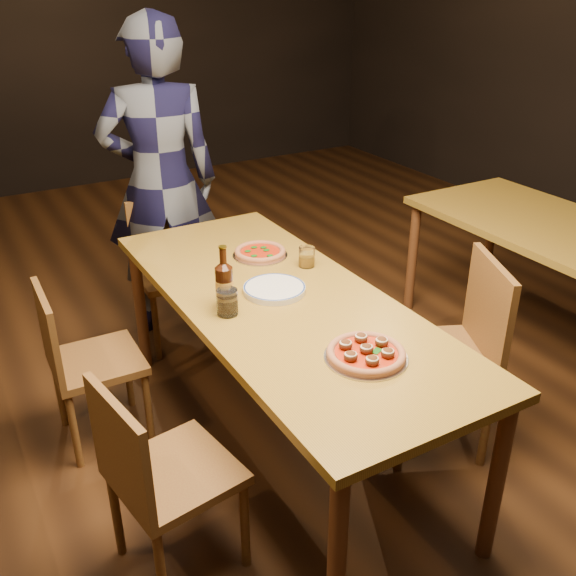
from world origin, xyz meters
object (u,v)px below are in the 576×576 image
pizza_meatball (366,353)px  table_main (282,313)px  water_glass (227,302)px  chair_main_e (437,354)px  amber_glass (307,257)px  chair_end (174,273)px  plate_stack (274,289)px  chair_main_sw (97,360)px  diner (161,183)px  beer_bottle (224,286)px  pizza_margherita (260,252)px  chair_main_nw (175,471)px

pizza_meatball → table_main: bearing=93.2°
pizza_meatball → water_glass: bearing=117.8°
table_main → chair_main_e: (0.59, -0.33, -0.21)m
pizza_meatball → amber_glass: size_ratio=3.21×
chair_main_e → chair_end: bearing=-130.8°
chair_end → water_glass: (-0.18, -1.13, 0.37)m
chair_end → water_glass: bearing=-94.2°
table_main → plate_stack: (0.00, 0.07, 0.08)m
chair_main_sw → diner: diner is taller
chair_end → water_glass: size_ratio=8.07×
chair_end → chair_main_sw: bearing=-128.4°
pizza_meatball → beer_bottle: (-0.27, 0.60, 0.07)m
pizza_meatball → beer_bottle: beer_bottle is taller
pizza_meatball → diner: diner is taller
table_main → chair_end: bearing=93.7°
water_glass → diner: (0.21, 1.32, 0.10)m
chair_main_e → water_glass: size_ratio=8.86×
chair_main_e → pizza_margherita: (-0.46, 0.77, 0.30)m
amber_glass → chair_main_nw: bearing=-145.6°
chair_main_e → plate_stack: (-0.59, 0.40, 0.29)m
table_main → amber_glass: size_ratio=21.54×
pizza_meatball → chair_main_e: bearing=21.3°
chair_end → amber_glass: bearing=-64.8°
pizza_margherita → water_glass: (-0.38, -0.45, 0.04)m
chair_main_sw → pizza_meatball: 1.29m
beer_bottle → pizza_meatball: bearing=-66.1°
table_main → pizza_margherita: size_ratio=7.63×
water_glass → pizza_meatball: bearing=-62.2°
plate_stack → water_glass: size_ratio=2.50×
table_main → pizza_margherita: bearing=73.7°
pizza_margherita → water_glass: bearing=-130.4°
chair_main_e → amber_glass: size_ratio=10.13×
chair_main_e → diner: size_ratio=0.52×
table_main → pizza_margherita: 0.47m
table_main → diner: bearing=91.8°
table_main → chair_main_sw: chair_main_sw is taller
chair_end → pizza_meatball: 1.71m
table_main → water_glass: water_glass is taller
amber_glass → chair_main_e: bearing=-58.9°
chair_end → amber_glass: size_ratio=9.23×
chair_main_nw → plate_stack: (0.65, 0.47, 0.34)m
chair_main_nw → pizza_margherita: chair_main_nw is taller
chair_main_e → pizza_margherita: chair_main_e is taller
chair_main_e → amber_glass: (-0.33, 0.55, 0.33)m
table_main → chair_main_e: bearing=-28.9°
pizza_margherita → beer_bottle: beer_bottle is taller
table_main → pizza_meatball: bearing=-86.8°
pizza_meatball → pizza_margherita: 0.99m
chair_end → pizza_meatball: bearing=-81.6°
beer_bottle → water_glass: 0.08m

